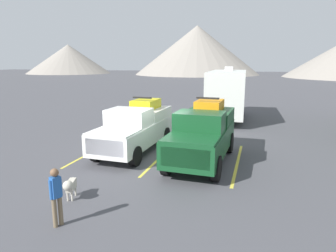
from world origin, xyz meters
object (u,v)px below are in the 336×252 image
(pickup_truck_b, at_px, (203,133))
(person_a, at_px, (56,193))
(pickup_truck_a, at_px, (136,127))
(dog, at_px, (70,186))
(camper_trailer_a, at_px, (227,92))

(pickup_truck_b, relative_size, person_a, 3.48)
(pickup_truck_a, distance_m, dog, 5.71)
(camper_trailer_a, height_order, dog, camper_trailer_a)
(person_a, xyz_separation_m, dog, (-0.58, 1.40, -0.44))
(camper_trailer_a, bearing_deg, pickup_truck_a, -109.79)
(pickup_truck_a, xyz_separation_m, camper_trailer_a, (3.34, 9.29, 0.87))
(pickup_truck_a, distance_m, camper_trailer_a, 9.91)
(pickup_truck_a, bearing_deg, dog, -88.54)
(pickup_truck_b, xyz_separation_m, dog, (-3.24, -4.97, -0.77))
(dog, bearing_deg, pickup_truck_a, 91.46)
(person_a, bearing_deg, camper_trailer_a, 80.91)
(pickup_truck_a, distance_m, pickup_truck_b, 3.46)
(camper_trailer_a, bearing_deg, pickup_truck_b, -89.74)
(person_a, distance_m, dog, 1.58)
(pickup_truck_b, height_order, dog, pickup_truck_b)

